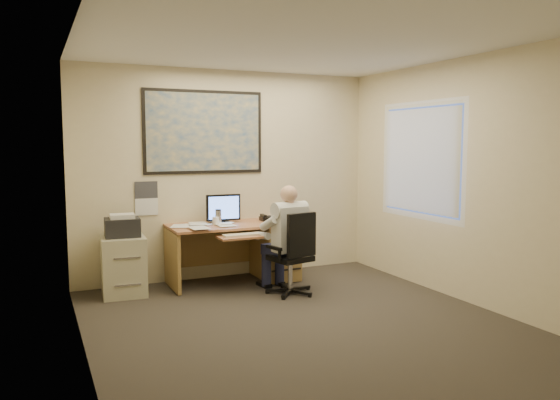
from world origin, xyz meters
name	(u,v)px	position (x,y,z in m)	size (l,w,h in m)	color
room_shell	(307,187)	(0.00, 0.00, 1.35)	(4.00, 4.50, 2.70)	#312C26
desk	(257,246)	(0.26, 1.90, 0.44)	(1.60, 0.97, 1.10)	#B5744D
world_map	(204,132)	(-0.32, 2.23, 1.90)	(1.56, 0.03, 1.06)	#1E4C93
wall_calendar	(146,198)	(-1.07, 2.24, 1.08)	(0.28, 0.01, 0.42)	white
window_blinds	(421,160)	(1.97, 0.80, 1.55)	(0.06, 1.40, 1.30)	beige
filing_cabinet	(123,260)	(-1.42, 1.90, 0.41)	(0.53, 0.62, 0.95)	#BBB797
office_chair	(291,271)	(0.35, 1.07, 0.28)	(0.69, 0.69, 0.97)	black
person	(289,240)	(0.36, 1.14, 0.64)	(0.54, 0.77, 1.27)	silver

